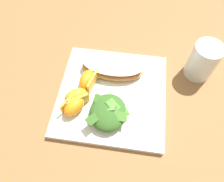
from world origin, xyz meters
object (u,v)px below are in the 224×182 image
at_px(white_plate, 112,94).
at_px(orange_wedge_middle, 76,97).
at_px(green_salad_pile, 109,112).
at_px(orange_wedge_front, 88,80).
at_px(cheesy_pizza_bread, 112,67).
at_px(drinking_clear_cup, 203,61).
at_px(orange_wedge_rear, 74,106).

xyz_separation_m(white_plate, orange_wedge_middle, (0.03, -0.09, 0.03)).
bearing_deg(white_plate, green_salad_pile, 1.09).
bearing_deg(green_salad_pile, white_plate, -178.91).
distance_m(white_plate, orange_wedge_front, 0.08).
height_order(cheesy_pizza_bread, orange_wedge_front, orange_wedge_front).
bearing_deg(drinking_clear_cup, orange_wedge_front, -72.88).
bearing_deg(white_plate, cheesy_pizza_bread, -172.62).
height_order(white_plate, orange_wedge_rear, orange_wedge_rear).
xyz_separation_m(orange_wedge_middle, orange_wedge_rear, (0.03, -0.00, 0.00)).
relative_size(cheesy_pizza_bread, orange_wedge_rear, 2.47).
relative_size(white_plate, orange_wedge_rear, 4.01).
relative_size(green_salad_pile, orange_wedge_middle, 1.47).
bearing_deg(cheesy_pizza_bread, orange_wedge_front, -49.24).
bearing_deg(drinking_clear_cup, orange_wedge_rear, -61.43).
relative_size(white_plate, orange_wedge_middle, 4.01).
xyz_separation_m(green_salad_pile, drinking_clear_cup, (-0.18, 0.23, 0.02)).
distance_m(orange_wedge_front, orange_wedge_middle, 0.06).
relative_size(white_plate, drinking_clear_cup, 2.65).
bearing_deg(orange_wedge_front, white_plate, 73.81).
xyz_separation_m(white_plate, orange_wedge_front, (-0.02, -0.07, 0.03)).
xyz_separation_m(orange_wedge_middle, drinking_clear_cup, (-0.15, 0.32, 0.02)).
xyz_separation_m(green_salad_pile, orange_wedge_rear, (-0.00, -0.09, -0.00)).
distance_m(green_salad_pile, drinking_clear_cup, 0.29).
bearing_deg(drinking_clear_cup, white_plate, -64.21).
height_order(white_plate, orange_wedge_front, orange_wedge_front).
bearing_deg(orange_wedge_middle, orange_wedge_rear, -0.63).
bearing_deg(orange_wedge_middle, cheesy_pizza_bread, 143.72).
distance_m(orange_wedge_middle, orange_wedge_rear, 0.03).
xyz_separation_m(green_salad_pile, orange_wedge_front, (-0.09, -0.07, -0.00)).
bearing_deg(drinking_clear_cup, cheesy_pizza_bread, -80.18).
relative_size(orange_wedge_middle, orange_wedge_rear, 1.00).
distance_m(cheesy_pizza_bread, drinking_clear_cup, 0.24).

